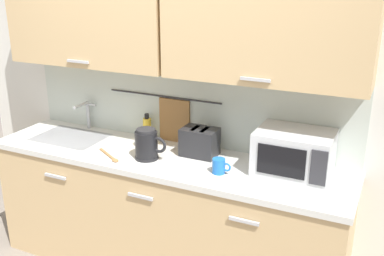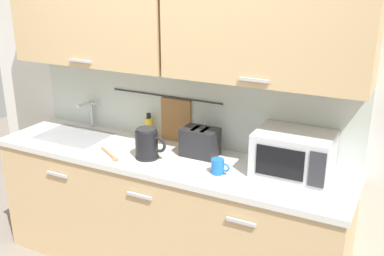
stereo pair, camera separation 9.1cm
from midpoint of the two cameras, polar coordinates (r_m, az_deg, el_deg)
name	(u,v)px [view 2 (the right image)]	position (r m, az deg, el deg)	size (l,w,h in m)	color
counter_unit	(164,213)	(3.26, -2.76, -10.66)	(2.53, 0.64, 0.90)	tan
back_wall_assembly	(179,59)	(3.08, -0.74, 8.78)	(3.70, 0.41, 2.50)	silver
sink_faucet	(90,110)	(3.63, -12.14, 2.18)	(0.09, 0.17, 0.22)	#B2B5BA
microwave	(293,154)	(2.81, 13.64, -3.18)	(0.46, 0.35, 0.27)	silver
electric_kettle	(147,144)	(2.99, -4.83, -2.02)	(0.23, 0.16, 0.21)	black
dish_soap_bottle	(149,127)	(3.35, -4.70, 0.07)	(0.06, 0.06, 0.20)	yellow
mug_near_sink	(143,140)	(3.22, -5.40, -1.47)	(0.12, 0.08, 0.09)	orange
toaster	(200,142)	(3.03, 1.88, -1.78)	(0.26, 0.17, 0.19)	#232326
mug_by_kettle	(218,166)	(2.78, 4.25, -4.89)	(0.12, 0.08, 0.09)	blue
wooden_spoon	(111,156)	(3.08, -9.37, -3.49)	(0.25, 0.17, 0.01)	#9E7042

